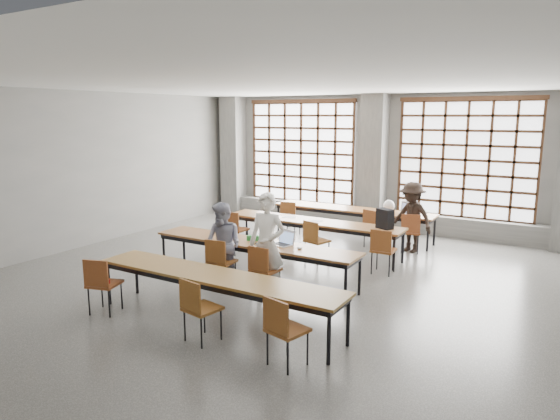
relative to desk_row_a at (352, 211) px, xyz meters
The scene contains 37 objects.
floor 4.00m from the desk_row_a, 89.55° to the right, with size 11.00×11.00×0.00m, color #4A4A48.
ceiling 4.86m from the desk_row_a, 89.55° to the right, with size 11.00×11.00×0.00m, color silver.
wall_back 1.90m from the desk_row_a, 88.87° to the left, with size 10.00×10.00×0.00m, color slate.
wall_left 6.44m from the desk_row_a, 141.57° to the right, with size 11.00×11.00×0.00m, color slate.
column_left 4.77m from the desk_row_a, 164.06° to the left, with size 0.60×0.55×3.50m, color #51514E.
column_mid 1.68m from the desk_row_a, 88.62° to the left, with size 0.60×0.55×3.50m, color #51514E.
window_left 2.94m from the desk_row_a, 146.34° to the left, with size 3.32×0.12×3.00m.
window_right 2.99m from the desk_row_a, 32.95° to the left, with size 3.32×0.12×3.00m.
sill_ledge 1.42m from the desk_row_a, 88.70° to the left, with size 9.80×0.35×0.50m, color #51514E.
desk_row_a is the anchor object (origin of this frame).
desk_row_b 1.76m from the desk_row_a, 96.45° to the right, with size 4.00×0.70×0.73m.
desk_row_c 3.93m from the desk_row_a, 93.80° to the right, with size 4.00×0.70×0.73m.
desk_row_d 5.76m from the desk_row_a, 86.83° to the right, with size 4.00×0.70×0.73m.
chair_back_left 1.53m from the desk_row_a, 155.67° to the right, with size 0.47×0.47×0.88m.
chair_back_mid 1.01m from the desk_row_a, 38.83° to the right, with size 0.52×0.52×0.88m.
chair_back_right 1.74m from the desk_row_a, 21.09° to the right, with size 0.52×0.52×0.88m.
chair_mid_left 2.98m from the desk_row_a, 127.16° to the right, with size 0.43×0.43×0.88m.
chair_mid_centre 2.38m from the desk_row_a, 85.61° to the right, with size 0.51×0.52×0.88m.
chair_mid_right 2.87m from the desk_row_a, 55.91° to the right, with size 0.44×0.44×0.88m.
chair_front_left 4.58m from the desk_row_a, 96.93° to the right, with size 0.46×0.46×0.88m.
chair_front_right 4.56m from the desk_row_a, 85.78° to the right, with size 0.44×0.45×0.88m.
chair_near_left 6.52m from the desk_row_a, 102.03° to the right, with size 0.52×0.53×0.88m.
chair_near_mid 6.40m from the desk_row_a, 85.48° to the right, with size 0.49×0.49×0.88m.
chair_near_right 6.63m from the desk_row_a, 74.25° to the right, with size 0.51×0.51×0.88m.
student_male 4.44m from the desk_row_a, 85.60° to the right, with size 0.63×0.41×1.73m, color white.
student_female 4.45m from the desk_row_a, 97.23° to the right, with size 0.72×0.56×1.48m, color #181C49.
student_back 1.68m from the desk_row_a, 17.35° to the right, with size 1.00×0.57×1.54m, color black.
laptop_front 3.82m from the desk_row_a, 85.43° to the right, with size 0.43×0.38×0.26m.
laptop_back 1.35m from the desk_row_a, ahead, with size 0.39×0.34×0.26m.
mouse 4.00m from the desk_row_a, 80.07° to the right, with size 0.10×0.06×0.04m, color silver.
green_box 3.85m from the desk_row_a, 94.62° to the right, with size 0.25×0.09×0.09m, color #297E32.
phone 4.02m from the desk_row_a, 91.15° to the right, with size 0.13×0.06×0.01m, color black.
paper_sheet_a 1.87m from the desk_row_a, 115.20° to the right, with size 0.30×0.21×0.00m, color white.
paper_sheet_c 1.75m from the desk_row_a, 93.19° to the right, with size 0.30×0.21×0.00m, color white.
backpack 2.22m from the desk_row_a, 50.38° to the right, with size 0.32×0.20×0.40m, color black.
plastic_bag 0.93m from the desk_row_a, ahead, with size 0.26×0.21×0.29m, color white.
red_pouch 6.45m from the desk_row_a, 102.37° to the right, with size 0.20×0.08×0.06m, color maroon.
Camera 1 is at (4.56, -7.18, 2.96)m, focal length 32.00 mm.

